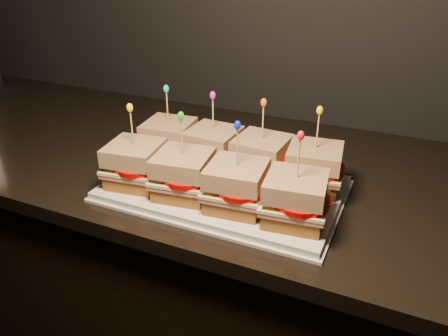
% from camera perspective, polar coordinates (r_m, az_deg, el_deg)
% --- Properties ---
extents(cabinet, '(2.24, 0.63, 0.87)m').
position_cam_1_polar(cabinet, '(1.39, -9.61, -14.66)').
color(cabinet, black).
rests_on(cabinet, ground).
extents(granite_slab, '(2.28, 0.67, 0.03)m').
position_cam_1_polar(granite_slab, '(1.14, -11.34, 2.60)').
color(granite_slab, black).
rests_on(granite_slab, cabinet).
extents(platter, '(0.45, 0.28, 0.02)m').
position_cam_1_polar(platter, '(0.88, -0.00, -2.66)').
color(platter, silver).
rests_on(platter, granite_slab).
extents(platter_rim, '(0.47, 0.29, 0.01)m').
position_cam_1_polar(platter_rim, '(0.89, -0.00, -3.00)').
color(platter_rim, silver).
rests_on(platter_rim, granite_slab).
extents(sandwich_0_bread_bot, '(0.11, 0.11, 0.03)m').
position_cam_1_polar(sandwich_0_bread_bot, '(0.99, -7.06, 2.14)').
color(sandwich_0_bread_bot, brown).
rests_on(sandwich_0_bread_bot, platter).
extents(sandwich_0_ham, '(0.12, 0.11, 0.01)m').
position_cam_1_polar(sandwich_0_ham, '(0.98, -7.12, 3.07)').
color(sandwich_0_ham, '#C46666').
rests_on(sandwich_0_ham, sandwich_0_bread_bot).
extents(sandwich_0_cheese, '(0.12, 0.12, 0.01)m').
position_cam_1_polar(sandwich_0_cheese, '(0.98, -7.14, 3.45)').
color(sandwich_0_cheese, beige).
rests_on(sandwich_0_cheese, sandwich_0_ham).
extents(sandwich_0_tomato, '(0.10, 0.10, 0.01)m').
position_cam_1_polar(sandwich_0_tomato, '(0.97, -6.73, 3.61)').
color(sandwich_0_tomato, '#B90704').
rests_on(sandwich_0_tomato, sandwich_0_cheese).
extents(sandwich_0_bread_top, '(0.11, 0.11, 0.03)m').
position_cam_1_polar(sandwich_0_bread_top, '(0.97, -7.24, 5.02)').
color(sandwich_0_bread_top, brown).
rests_on(sandwich_0_bread_top, sandwich_0_tomato).
extents(sandwich_0_pick, '(0.00, 0.00, 0.09)m').
position_cam_1_polar(sandwich_0_pick, '(0.95, -7.40, 7.64)').
color(sandwich_0_pick, tan).
rests_on(sandwich_0_pick, sandwich_0_bread_top).
extents(sandwich_0_frill, '(0.01, 0.01, 0.02)m').
position_cam_1_polar(sandwich_0_frill, '(0.94, -7.57, 10.23)').
color(sandwich_0_frill, '#16C0C7').
rests_on(sandwich_0_frill, sandwich_0_pick).
extents(sandwich_1_bread_bot, '(0.10, 0.10, 0.03)m').
position_cam_1_polar(sandwich_1_bread_bot, '(0.94, -1.38, 1.01)').
color(sandwich_1_bread_bot, brown).
rests_on(sandwich_1_bread_bot, platter).
extents(sandwich_1_ham, '(0.11, 0.11, 0.01)m').
position_cam_1_polar(sandwich_1_ham, '(0.94, -1.39, 1.98)').
color(sandwich_1_ham, '#C46666').
rests_on(sandwich_1_ham, sandwich_1_bread_bot).
extents(sandwich_1_cheese, '(0.12, 0.11, 0.01)m').
position_cam_1_polar(sandwich_1_cheese, '(0.93, -1.40, 2.37)').
color(sandwich_1_cheese, beige).
rests_on(sandwich_1_cheese, sandwich_1_ham).
extents(sandwich_1_tomato, '(0.10, 0.10, 0.01)m').
position_cam_1_polar(sandwich_1_tomato, '(0.92, -0.89, 2.52)').
color(sandwich_1_tomato, '#B90704').
rests_on(sandwich_1_tomato, sandwich_1_cheese).
extents(sandwich_1_bread_top, '(0.11, 0.11, 0.03)m').
position_cam_1_polar(sandwich_1_bread_top, '(0.92, -1.42, 4.01)').
color(sandwich_1_bread_top, brown).
rests_on(sandwich_1_bread_top, sandwich_1_tomato).
extents(sandwich_1_pick, '(0.00, 0.00, 0.09)m').
position_cam_1_polar(sandwich_1_pick, '(0.90, -1.45, 6.76)').
color(sandwich_1_pick, tan).
rests_on(sandwich_1_pick, sandwich_1_bread_top).
extents(sandwich_1_frill, '(0.01, 0.01, 0.02)m').
position_cam_1_polar(sandwich_1_frill, '(0.89, -1.48, 9.48)').
color(sandwich_1_frill, '#CE1CCC').
rests_on(sandwich_1_frill, sandwich_1_pick).
extents(sandwich_2_bread_bot, '(0.10, 0.10, 0.03)m').
position_cam_1_polar(sandwich_2_bread_bot, '(0.91, 4.83, -0.23)').
color(sandwich_2_bread_bot, brown).
rests_on(sandwich_2_bread_bot, platter).
extents(sandwich_2_ham, '(0.11, 0.11, 0.01)m').
position_cam_1_polar(sandwich_2_ham, '(0.90, 4.87, 0.77)').
color(sandwich_2_ham, '#C46666').
rests_on(sandwich_2_ham, sandwich_2_bread_bot).
extents(sandwich_2_cheese, '(0.12, 0.11, 0.01)m').
position_cam_1_polar(sandwich_2_cheese, '(0.90, 4.89, 1.17)').
color(sandwich_2_cheese, beige).
rests_on(sandwich_2_cheese, sandwich_2_ham).
extents(sandwich_2_tomato, '(0.10, 0.10, 0.01)m').
position_cam_1_polar(sandwich_2_tomato, '(0.88, 5.51, 1.31)').
color(sandwich_2_tomato, '#B90704').
rests_on(sandwich_2_tomato, sandwich_2_cheese).
extents(sandwich_2_bread_top, '(0.11, 0.11, 0.03)m').
position_cam_1_polar(sandwich_2_bread_top, '(0.88, 4.96, 2.86)').
color(sandwich_2_bread_top, brown).
rests_on(sandwich_2_bread_top, sandwich_2_tomato).
extents(sandwich_2_pick, '(0.00, 0.00, 0.09)m').
position_cam_1_polar(sandwich_2_pick, '(0.87, 5.09, 5.71)').
color(sandwich_2_pick, tan).
rests_on(sandwich_2_pick, sandwich_2_bread_top).
extents(sandwich_2_frill, '(0.01, 0.01, 0.02)m').
position_cam_1_polar(sandwich_2_frill, '(0.85, 5.21, 8.53)').
color(sandwich_2_frill, orange).
rests_on(sandwich_2_frill, sandwich_2_pick).
extents(sandwich_3_bread_bot, '(0.11, 0.11, 0.03)m').
position_cam_1_polar(sandwich_3_bread_bot, '(0.88, 11.47, -1.56)').
color(sandwich_3_bread_bot, brown).
rests_on(sandwich_3_bread_bot, platter).
extents(sandwich_3_ham, '(0.12, 0.12, 0.01)m').
position_cam_1_polar(sandwich_3_ham, '(0.87, 11.58, -0.55)').
color(sandwich_3_ham, '#C46666').
rests_on(sandwich_3_ham, sandwich_3_bread_bot).
extents(sandwich_3_cheese, '(0.12, 0.12, 0.01)m').
position_cam_1_polar(sandwich_3_cheese, '(0.87, 11.62, -0.14)').
color(sandwich_3_cheese, beige).
rests_on(sandwich_3_cheese, sandwich_3_ham).
extents(sandwich_3_tomato, '(0.10, 0.10, 0.01)m').
position_cam_1_polar(sandwich_3_tomato, '(0.86, 12.34, -0.01)').
color(sandwich_3_tomato, '#B90704').
rests_on(sandwich_3_tomato, sandwich_3_cheese).
extents(sandwich_3_bread_top, '(0.11, 0.11, 0.03)m').
position_cam_1_polar(sandwich_3_bread_top, '(0.86, 11.80, 1.59)').
color(sandwich_3_bread_top, brown).
rests_on(sandwich_3_bread_top, sandwich_3_tomato).
extents(sandwich_3_pick, '(0.00, 0.00, 0.09)m').
position_cam_1_polar(sandwich_3_pick, '(0.84, 12.10, 4.49)').
color(sandwich_3_pick, tan).
rests_on(sandwich_3_pick, sandwich_3_bread_top).
extents(sandwich_3_frill, '(0.01, 0.01, 0.02)m').
position_cam_1_polar(sandwich_3_frill, '(0.82, 12.40, 7.38)').
color(sandwich_3_frill, '#F7EB07').
rests_on(sandwich_3_frill, sandwich_3_pick).
extents(sandwich_4_bread_bot, '(0.11, 0.11, 0.03)m').
position_cam_1_polar(sandwich_4_bread_bot, '(0.89, -11.31, -1.11)').
color(sandwich_4_bread_bot, brown).
rests_on(sandwich_4_bread_bot, platter).
extents(sandwich_4_ham, '(0.12, 0.12, 0.01)m').
position_cam_1_polar(sandwich_4_ham, '(0.89, -11.41, -0.11)').
color(sandwich_4_ham, '#C46666').
rests_on(sandwich_4_ham, sandwich_4_bread_bot).
extents(sandwich_4_cheese, '(0.12, 0.12, 0.01)m').
position_cam_1_polar(sandwich_4_cheese, '(0.88, -11.45, 0.30)').
color(sandwich_4_cheese, beige).
rests_on(sandwich_4_cheese, sandwich_4_ham).
extents(sandwich_4_tomato, '(0.10, 0.10, 0.01)m').
position_cam_1_polar(sandwich_4_tomato, '(0.87, -11.07, 0.43)').
color(sandwich_4_tomato, '#B90704').
rests_on(sandwich_4_tomato, sandwich_4_cheese).
extents(sandwich_4_bread_top, '(0.11, 0.11, 0.03)m').
position_cam_1_polar(sandwich_4_bread_top, '(0.87, -11.62, 2.00)').
color(sandwich_4_bread_top, brown).
rests_on(sandwich_4_bread_top, sandwich_4_tomato).
extents(sandwich_4_pick, '(0.00, 0.00, 0.09)m').
position_cam_1_polar(sandwich_4_pick, '(0.85, -11.92, 4.87)').
color(sandwich_4_pick, tan).
rests_on(sandwich_4_pick, sandwich_4_bread_top).
extents(sandwich_4_frill, '(0.01, 0.01, 0.02)m').
position_cam_1_polar(sandwich_4_frill, '(0.84, -12.21, 7.72)').
color(sandwich_4_frill, yellow).
rests_on(sandwich_4_frill, sandwich_4_pick).
extents(sandwich_5_bread_bot, '(0.11, 0.11, 0.03)m').
position_cam_1_polar(sandwich_5_bread_bot, '(0.84, -5.21, -2.57)').
color(sandwich_5_bread_bot, brown).
rests_on(sandwich_5_bread_bot, platter).
extents(sandwich_5_ham, '(0.12, 0.12, 0.01)m').
position_cam_1_polar(sandwich_5_ham, '(0.83, -5.26, -1.51)').
color(sandwich_5_ham, '#C46666').
rests_on(sandwich_5_ham, sandwich_5_bread_bot).
extents(sandwich_5_cheese, '(0.12, 0.12, 0.01)m').
position_cam_1_polar(sandwich_5_cheese, '(0.83, -5.28, -1.09)').
color(sandwich_5_cheese, beige).
rests_on(sandwich_5_cheese, sandwich_5_ham).
extents(sandwich_5_tomato, '(0.10, 0.10, 0.01)m').
position_cam_1_polar(sandwich_5_tomato, '(0.82, -4.77, -0.97)').
color(sandwich_5_tomato, '#B90704').
rests_on(sandwich_5_tomato, sandwich_5_cheese).
extents(sandwich_5_bread_top, '(0.11, 0.11, 0.03)m').
position_cam_1_polar(sandwich_5_bread_top, '(0.82, -5.37, 0.71)').
color(sandwich_5_bread_top, brown).
rests_on(sandwich_5_bread_top, sandwich_5_tomato).
extents(sandwich_5_pick, '(0.00, 0.00, 0.09)m').
position_cam_1_polar(sandwich_5_pick, '(0.80, -5.51, 3.74)').
color(sandwich_5_pick, tan).
rests_on(sandwich_5_pick, sandwich_5_bread_top).
extents(sandwich_5_frill, '(0.01, 0.01, 0.02)m').
position_cam_1_polar(sandwich_5_frill, '(0.78, -5.66, 6.77)').
color(sandwich_5_frill, '#21BB15').
rests_on(sandwich_5_frill, sandwich_5_pick).
extents(sandwich_6_bread_bot, '(0.11, 0.11, 0.03)m').
position_cam_1_polar(sandwich_6_bread_bot, '(0.80, 1.63, -4.17)').
color(sandwich_6_bread_bot, brown).
rests_on(sandwich_6_bread_bot, platter).
extents(sandwich_6_ham, '(0.12, 0.11, 0.01)m').
position_cam_1_polar(sandwich_6_ham, '(0.79, 1.65, -3.07)').
color(sandwich_6_ham, '#C46666').
rests_on(sandwich_6_ham, sandwich_6_bread_bot).
extents(sandwich_6_cheese, '(0.12, 0.12, 0.01)m').
position_cam_1_polar(sandwich_6_cheese, '(0.79, 1.65, -2.63)').
color(sandwich_6_cheese, beige).
rests_on(sandwich_6_cheese, sandwich_6_ham).
extents(sandwich_6_tomato, '(0.10, 0.10, 0.01)m').
position_cam_1_polar(sandwich_6_tomato, '(0.78, 2.31, -2.53)').
color(sandwich_6_tomato, '#B90704').
rests_on(sandwich_6_tomato, sandwich_6_cheese).
extents(sandwich_6_bread_top, '(0.11, 0.11, 0.03)m').
position_cam_1_polar(sandwich_6_bread_top, '(0.77, 1.68, -0.76)').
color(sandwich_6_bread_top, brown).
rests_on(sandwich_6_bread_top, sandwich_6_tomato).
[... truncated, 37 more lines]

